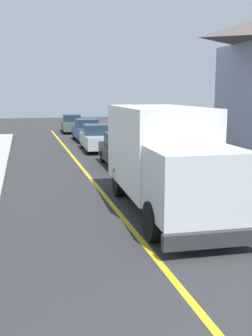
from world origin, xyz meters
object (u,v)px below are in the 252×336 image
(box_truck, at_px, (164,154))
(parked_car_far, at_px, (87,131))
(parked_car_near, at_px, (123,151))
(parked_car_furthest, at_px, (72,124))
(parked_car_mid, at_px, (97,138))

(box_truck, height_order, parked_car_far, box_truck)
(parked_car_near, height_order, parked_car_furthest, same)
(parked_car_far, bearing_deg, parked_car_mid, -91.99)
(box_truck, bearing_deg, parked_car_far, 88.20)
(parked_car_mid, relative_size, parked_car_far, 1.01)
(parked_car_far, distance_m, parked_car_furthest, 7.04)
(parked_car_near, bearing_deg, parked_car_far, 90.21)
(parked_car_mid, bearing_deg, parked_car_furthest, 90.55)
(box_truck, distance_m, parked_car_mid, 13.63)
(box_truck, bearing_deg, parked_car_near, 85.23)
(parked_car_furthest, bearing_deg, parked_car_far, -87.45)
(parked_car_furthest, bearing_deg, parked_car_mid, -89.45)
(parked_car_far, height_order, parked_car_furthest, same)
(box_truck, height_order, parked_car_near, box_truck)
(box_truck, xyz_separation_m, parked_car_mid, (0.41, 13.59, -0.97))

